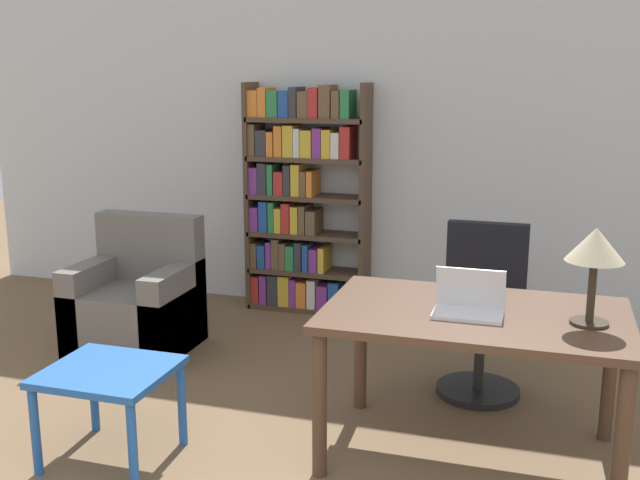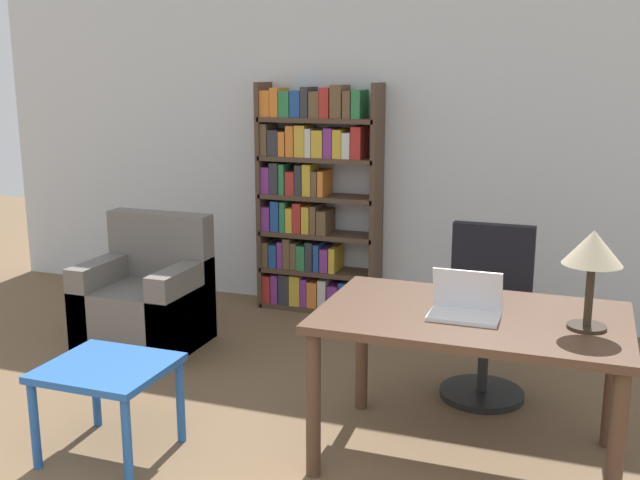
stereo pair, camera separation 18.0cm
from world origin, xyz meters
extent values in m
cube|color=silver|center=(0.00, 4.53, 1.35)|extent=(8.00, 0.06, 2.70)
cube|color=#4C3323|center=(0.52, 2.31, 0.74)|extent=(1.43, 0.90, 0.04)
cylinder|color=#4C3323|center=(-0.14, 1.92, 0.36)|extent=(0.07, 0.07, 0.72)
cylinder|color=#4C3323|center=(1.18, 1.92, 0.36)|extent=(0.07, 0.07, 0.72)
cylinder|color=#4C3323|center=(-0.14, 2.71, 0.36)|extent=(0.07, 0.07, 0.72)
cylinder|color=#4C3323|center=(1.18, 2.71, 0.36)|extent=(0.07, 0.07, 0.72)
cube|color=silver|center=(0.49, 2.23, 0.77)|extent=(0.32, 0.21, 0.02)
cube|color=silver|center=(0.49, 2.31, 0.87)|extent=(0.32, 0.07, 0.20)
cube|color=navy|center=(0.49, 2.31, 0.88)|extent=(0.29, 0.05, 0.18)
cylinder|color=#2D2319|center=(1.03, 2.28, 0.76)|extent=(0.17, 0.17, 0.01)
cylinder|color=#2D2319|center=(1.03, 2.28, 0.91)|extent=(0.04, 0.04, 0.28)
cone|color=#C6B793|center=(1.03, 2.28, 1.13)|extent=(0.26, 0.26, 0.15)
cylinder|color=black|center=(0.49, 3.09, 0.02)|extent=(0.49, 0.49, 0.04)
cylinder|color=#262626|center=(0.49, 3.09, 0.22)|extent=(0.06, 0.06, 0.36)
cube|color=black|center=(0.49, 3.09, 0.45)|extent=(0.50, 0.50, 0.10)
cube|color=black|center=(0.49, 3.30, 0.75)|extent=(0.48, 0.08, 0.50)
cube|color=#2356A3|center=(-1.16, 1.77, 0.46)|extent=(0.59, 0.54, 0.04)
cylinder|color=#2356A3|center=(-1.42, 1.53, 0.22)|extent=(0.04, 0.04, 0.44)
cylinder|color=#2356A3|center=(-0.90, 1.53, 0.22)|extent=(0.04, 0.04, 0.44)
cylinder|color=#2356A3|center=(-1.42, 2.01, 0.22)|extent=(0.04, 0.04, 0.44)
cylinder|color=#2356A3|center=(-0.90, 2.01, 0.22)|extent=(0.04, 0.04, 0.44)
cube|color=#66605B|center=(-1.85, 3.15, 0.22)|extent=(0.77, 0.67, 0.43)
cube|color=#66605B|center=(-1.85, 3.41, 0.67)|extent=(0.77, 0.16, 0.47)
cube|color=#66605B|center=(-2.16, 3.15, 0.30)|extent=(0.16, 0.67, 0.60)
cube|color=#66605B|center=(-1.55, 3.15, 0.30)|extent=(0.16, 0.67, 0.60)
cube|color=#4C3828|center=(-1.45, 4.34, 0.90)|extent=(0.04, 0.28, 1.80)
cube|color=#4C3828|center=(-0.52, 4.34, 0.90)|extent=(0.04, 0.28, 1.80)
cube|color=#4C3828|center=(-0.99, 4.34, 0.02)|extent=(0.93, 0.28, 0.04)
cube|color=#B72D28|center=(-1.40, 4.34, 0.15)|extent=(0.06, 0.24, 0.22)
cube|color=#7F338C|center=(-1.33, 4.34, 0.15)|extent=(0.06, 0.24, 0.24)
cube|color=#333338|center=(-1.25, 4.34, 0.16)|extent=(0.09, 0.24, 0.25)
cube|color=gold|center=(-1.16, 4.34, 0.16)|extent=(0.09, 0.24, 0.25)
cube|color=#7F338C|center=(-1.08, 4.34, 0.15)|extent=(0.05, 0.24, 0.23)
cube|color=orange|center=(-1.01, 4.34, 0.14)|extent=(0.08, 0.24, 0.21)
cube|color=silver|center=(-0.93, 4.34, 0.15)|extent=(0.07, 0.24, 0.23)
cube|color=#7F338C|center=(-0.84, 4.34, 0.13)|extent=(0.09, 0.24, 0.19)
cube|color=#234C99|center=(-0.74, 4.34, 0.15)|extent=(0.08, 0.24, 0.23)
cube|color=#4C3828|center=(-0.99, 4.34, 0.32)|extent=(0.93, 0.28, 0.04)
cube|color=brown|center=(-1.41, 4.34, 0.44)|extent=(0.05, 0.24, 0.20)
cube|color=#234C99|center=(-1.34, 4.34, 0.43)|extent=(0.06, 0.24, 0.19)
cube|color=#7F338C|center=(-1.28, 4.34, 0.44)|extent=(0.04, 0.24, 0.21)
cube|color=brown|center=(-1.23, 4.34, 0.46)|extent=(0.06, 0.24, 0.25)
cube|color=brown|center=(-1.17, 4.34, 0.44)|extent=(0.05, 0.24, 0.21)
cube|color=#2D7F47|center=(-1.10, 4.34, 0.43)|extent=(0.07, 0.24, 0.20)
cube|color=#333338|center=(-1.04, 4.34, 0.45)|extent=(0.06, 0.24, 0.23)
cube|color=#234C99|center=(-0.97, 4.34, 0.44)|extent=(0.05, 0.24, 0.22)
cube|color=#7F338C|center=(-0.91, 4.34, 0.43)|extent=(0.07, 0.24, 0.18)
cube|color=gold|center=(-0.85, 4.34, 0.43)|extent=(0.05, 0.24, 0.20)
cube|color=#4C3828|center=(-0.99, 4.34, 0.62)|extent=(0.93, 0.28, 0.04)
cube|color=#7F338C|center=(-1.40, 4.34, 0.73)|extent=(0.07, 0.24, 0.19)
cube|color=#234C99|center=(-1.32, 4.34, 0.76)|extent=(0.07, 0.24, 0.24)
cube|color=#2D7F47|center=(-1.26, 4.34, 0.75)|extent=(0.05, 0.24, 0.24)
cube|color=gold|center=(-1.20, 4.34, 0.73)|extent=(0.05, 0.24, 0.19)
cube|color=#B72D28|center=(-1.14, 4.34, 0.75)|extent=(0.07, 0.24, 0.24)
cube|color=gold|center=(-1.06, 4.34, 0.74)|extent=(0.06, 0.24, 0.21)
cube|color=brown|center=(-1.00, 4.34, 0.75)|extent=(0.05, 0.24, 0.22)
cube|color=brown|center=(-0.93, 4.34, 0.73)|extent=(0.08, 0.24, 0.19)
cube|color=#4C3828|center=(-0.99, 4.34, 0.92)|extent=(0.93, 0.28, 0.04)
cube|color=#7F338C|center=(-1.40, 4.34, 1.04)|extent=(0.07, 0.24, 0.21)
cube|color=#333338|center=(-1.33, 4.34, 1.06)|extent=(0.07, 0.24, 0.25)
cube|color=#2D7F47|center=(-1.26, 4.34, 1.05)|extent=(0.04, 0.24, 0.24)
cube|color=#B72D28|center=(-1.19, 4.34, 1.03)|extent=(0.07, 0.24, 0.18)
cube|color=#333338|center=(-1.12, 4.34, 1.05)|extent=(0.06, 0.24, 0.24)
cube|color=gold|center=(-1.05, 4.34, 1.06)|extent=(0.07, 0.24, 0.24)
cube|color=brown|center=(-0.99, 4.34, 1.03)|extent=(0.05, 0.24, 0.19)
cube|color=orange|center=(-0.94, 4.34, 1.03)|extent=(0.04, 0.24, 0.20)
cube|color=#4C3828|center=(-0.99, 4.34, 1.22)|extent=(0.93, 0.28, 0.04)
cube|color=brown|center=(-1.41, 4.34, 1.36)|extent=(0.05, 0.24, 0.25)
cube|color=#333338|center=(-1.33, 4.34, 1.33)|extent=(0.09, 0.24, 0.20)
cube|color=orange|center=(-1.26, 4.34, 1.33)|extent=(0.05, 0.24, 0.19)
cube|color=orange|center=(-1.19, 4.34, 1.35)|extent=(0.06, 0.24, 0.24)
cube|color=gold|center=(-1.11, 4.34, 1.35)|extent=(0.08, 0.24, 0.24)
cube|color=silver|center=(-1.04, 4.34, 1.34)|extent=(0.05, 0.24, 0.22)
cube|color=gold|center=(-0.97, 4.34, 1.34)|extent=(0.09, 0.24, 0.21)
cube|color=#7F338C|center=(-0.88, 4.34, 1.35)|extent=(0.07, 0.24, 0.22)
cube|color=gold|center=(-0.81, 4.34, 1.34)|extent=(0.07, 0.24, 0.22)
cube|color=silver|center=(-0.74, 4.34, 1.33)|extent=(0.06, 0.24, 0.19)
cube|color=#B72D28|center=(-0.66, 4.34, 1.35)|extent=(0.08, 0.24, 0.24)
cube|color=#4C3828|center=(-0.99, 4.34, 1.51)|extent=(0.93, 0.28, 0.04)
cube|color=orange|center=(-1.39, 4.34, 1.63)|extent=(0.08, 0.24, 0.20)
cube|color=orange|center=(-1.32, 4.34, 1.64)|extent=(0.07, 0.24, 0.22)
cube|color=#2D7F47|center=(-1.23, 4.34, 1.63)|extent=(0.08, 0.24, 0.20)
cube|color=#234C99|center=(-1.14, 4.34, 1.63)|extent=(0.08, 0.24, 0.20)
cube|color=#333338|center=(-1.07, 4.34, 1.65)|extent=(0.06, 0.24, 0.23)
cube|color=brown|center=(-0.99, 4.34, 1.63)|extent=(0.08, 0.24, 0.20)
cube|color=#B72D28|center=(-0.91, 4.34, 1.65)|extent=(0.08, 0.24, 0.23)
cube|color=brown|center=(-0.82, 4.34, 1.66)|extent=(0.09, 0.24, 0.25)
cube|color=brown|center=(-0.73, 4.34, 1.63)|extent=(0.06, 0.24, 0.20)
cube|color=#2D7F47|center=(-0.66, 4.34, 1.64)|extent=(0.07, 0.24, 0.21)
camera|label=1|loc=(0.82, -1.15, 1.87)|focal=42.00mm
camera|label=2|loc=(0.99, -1.10, 1.87)|focal=42.00mm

